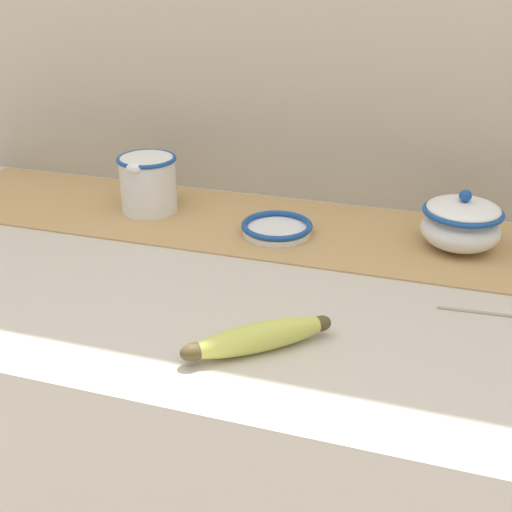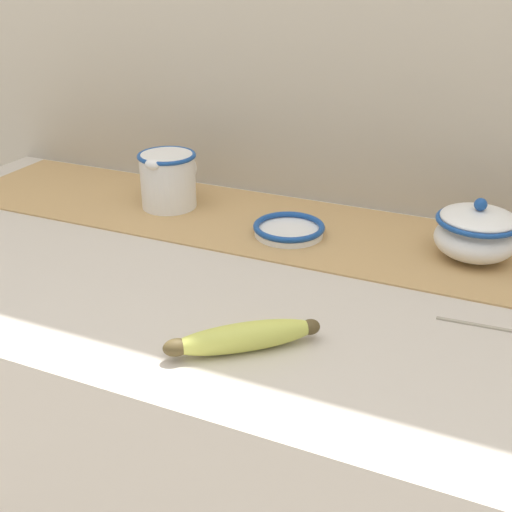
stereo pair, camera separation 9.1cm
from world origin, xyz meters
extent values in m
cube|color=beige|center=(0.00, 0.00, 0.47)|extent=(1.52, 0.66, 0.93)
cube|color=#B7AD99|center=(0.00, 0.35, 1.20)|extent=(2.32, 0.04, 2.40)
cube|color=tan|center=(0.00, 0.18, 0.93)|extent=(1.40, 0.28, 0.00)
cylinder|color=white|center=(-0.28, 0.18, 0.99)|extent=(0.10, 0.10, 0.10)
torus|color=#194793|center=(-0.28, 0.18, 1.03)|extent=(0.11, 0.11, 0.01)
torus|color=white|center=(-0.28, 0.24, 0.99)|extent=(0.05, 0.01, 0.05)
ellipsoid|color=white|center=(-0.28, 0.13, 1.03)|extent=(0.03, 0.02, 0.02)
ellipsoid|color=white|center=(0.28, 0.18, 0.97)|extent=(0.13, 0.13, 0.07)
torus|color=#194793|center=(0.28, 0.18, 1.00)|extent=(0.13, 0.13, 0.01)
ellipsoid|color=white|center=(0.28, 0.18, 1.00)|extent=(0.12, 0.12, 0.02)
sphere|color=#194793|center=(0.28, 0.18, 1.02)|extent=(0.02, 0.02, 0.02)
cylinder|color=white|center=(-0.02, 0.15, 0.94)|extent=(0.12, 0.12, 0.01)
torus|color=#194793|center=(-0.02, 0.15, 0.95)|extent=(0.12, 0.12, 0.01)
ellipsoid|color=#CCD156|center=(0.05, -0.19, 0.95)|extent=(0.17, 0.14, 0.04)
ellipsoid|color=brown|center=(-0.01, -0.25, 0.95)|extent=(0.04, 0.04, 0.02)
ellipsoid|color=brown|center=(0.12, -0.14, 0.95)|extent=(0.03, 0.03, 0.02)
cube|color=#A89E89|center=(0.33, -0.02, 0.93)|extent=(0.14, 0.01, 0.00)
camera|label=1|loc=(0.25, -0.83, 1.38)|focal=45.00mm
camera|label=2|loc=(0.33, -0.79, 1.38)|focal=45.00mm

